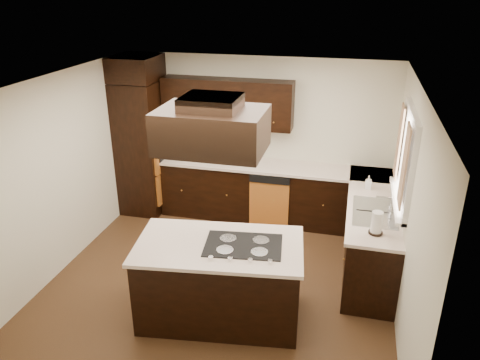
# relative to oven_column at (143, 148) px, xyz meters

# --- Properties ---
(floor) EXTENTS (4.20, 4.20, 0.02)m
(floor) POSITION_rel_oven_column_xyz_m (1.78, -1.71, -1.07)
(floor) COLOR brown
(floor) RESTS_ON ground
(ceiling) EXTENTS (4.20, 4.20, 0.02)m
(ceiling) POSITION_rel_oven_column_xyz_m (1.78, -1.71, 1.45)
(ceiling) COLOR white
(ceiling) RESTS_ON ground
(wall_back) EXTENTS (4.20, 0.02, 2.50)m
(wall_back) POSITION_rel_oven_column_xyz_m (1.78, 0.40, 0.19)
(wall_back) COLOR beige
(wall_back) RESTS_ON ground
(wall_front) EXTENTS (4.20, 0.02, 2.50)m
(wall_front) POSITION_rel_oven_column_xyz_m (1.78, -3.81, 0.19)
(wall_front) COLOR beige
(wall_front) RESTS_ON ground
(wall_left) EXTENTS (0.02, 4.20, 2.50)m
(wall_left) POSITION_rel_oven_column_xyz_m (-0.33, -1.71, 0.19)
(wall_left) COLOR beige
(wall_left) RESTS_ON ground
(wall_right) EXTENTS (0.02, 4.20, 2.50)m
(wall_right) POSITION_rel_oven_column_xyz_m (3.88, -1.71, 0.19)
(wall_right) COLOR beige
(wall_right) RESTS_ON ground
(oven_column) EXTENTS (0.65, 0.75, 2.12)m
(oven_column) POSITION_rel_oven_column_xyz_m (0.00, 0.00, 0.00)
(oven_column) COLOR black
(oven_column) RESTS_ON floor
(wall_oven_face) EXTENTS (0.05, 0.62, 0.78)m
(wall_oven_face) POSITION_rel_oven_column_xyz_m (0.35, 0.00, 0.06)
(wall_oven_face) COLOR #C87129
(wall_oven_face) RESTS_ON oven_column
(base_cabinets_back) EXTENTS (2.93, 0.60, 0.88)m
(base_cabinets_back) POSITION_rel_oven_column_xyz_m (1.81, 0.09, -0.62)
(base_cabinets_back) COLOR black
(base_cabinets_back) RESTS_ON floor
(base_cabinets_right) EXTENTS (0.60, 2.40, 0.88)m
(base_cabinets_right) POSITION_rel_oven_column_xyz_m (3.58, -0.80, -0.62)
(base_cabinets_right) COLOR black
(base_cabinets_right) RESTS_ON floor
(countertop_back) EXTENTS (2.93, 0.63, 0.04)m
(countertop_back) POSITION_rel_oven_column_xyz_m (1.81, 0.08, -0.16)
(countertop_back) COLOR beige
(countertop_back) RESTS_ON base_cabinets_back
(countertop_right) EXTENTS (0.63, 2.40, 0.04)m
(countertop_right) POSITION_rel_oven_column_xyz_m (3.56, -0.80, -0.16)
(countertop_right) COLOR beige
(countertop_right) RESTS_ON base_cabinets_right
(upper_cabinets) EXTENTS (2.00, 0.34, 0.72)m
(upper_cabinets) POSITION_rel_oven_column_xyz_m (1.34, 0.23, 0.75)
(upper_cabinets) COLOR black
(upper_cabinets) RESTS_ON wall_back
(dishwasher_front) EXTENTS (0.60, 0.05, 0.72)m
(dishwasher_front) POSITION_rel_oven_column_xyz_m (2.10, -0.20, -0.66)
(dishwasher_front) COLOR #C87129
(dishwasher_front) RESTS_ON floor
(window_frame) EXTENTS (0.06, 1.32, 1.12)m
(window_frame) POSITION_rel_oven_column_xyz_m (3.85, -1.16, 0.59)
(window_frame) COLOR white
(window_frame) RESTS_ON wall_right
(window_pane) EXTENTS (0.00, 1.20, 1.00)m
(window_pane) POSITION_rel_oven_column_xyz_m (3.87, -1.16, 0.59)
(window_pane) COLOR white
(window_pane) RESTS_ON wall_right
(curtain_left) EXTENTS (0.02, 0.34, 0.90)m
(curtain_left) POSITION_rel_oven_column_xyz_m (3.79, -1.57, 0.64)
(curtain_left) COLOR beige
(curtain_left) RESTS_ON wall_right
(curtain_right) EXTENTS (0.02, 0.34, 0.90)m
(curtain_right) POSITION_rel_oven_column_xyz_m (3.79, -0.74, 0.64)
(curtain_right) COLOR beige
(curtain_right) RESTS_ON wall_right
(sink_rim) EXTENTS (0.52, 0.84, 0.01)m
(sink_rim) POSITION_rel_oven_column_xyz_m (3.58, -1.16, -0.14)
(sink_rim) COLOR silver
(sink_rim) RESTS_ON countertop_right
(island) EXTENTS (1.83, 1.16, 0.88)m
(island) POSITION_rel_oven_column_xyz_m (1.95, -2.33, -0.62)
(island) COLOR black
(island) RESTS_ON floor
(island_top) EXTENTS (1.90, 1.23, 0.04)m
(island_top) POSITION_rel_oven_column_xyz_m (1.95, -2.33, -0.16)
(island_top) COLOR beige
(island_top) RESTS_ON island
(cooktop) EXTENTS (0.88, 0.64, 0.01)m
(cooktop) POSITION_rel_oven_column_xyz_m (2.21, -2.30, -0.13)
(cooktop) COLOR black
(cooktop) RESTS_ON island_top
(range_hood) EXTENTS (1.05, 0.72, 0.42)m
(range_hood) POSITION_rel_oven_column_xyz_m (1.88, -2.25, 1.10)
(range_hood) COLOR black
(range_hood) RESTS_ON ceiling
(hood_duct) EXTENTS (0.55, 0.50, 0.13)m
(hood_duct) POSITION_rel_oven_column_xyz_m (1.88, -2.25, 1.38)
(hood_duct) COLOR black
(hood_duct) RESTS_ON ceiling
(blender_base) EXTENTS (0.15, 0.15, 0.10)m
(blender_base) POSITION_rel_oven_column_xyz_m (0.56, 0.06, -0.09)
(blender_base) COLOR silver
(blender_base) RESTS_ON countertop_back
(blender_pitcher) EXTENTS (0.13, 0.13, 0.26)m
(blender_pitcher) POSITION_rel_oven_column_xyz_m (0.56, 0.06, 0.09)
(blender_pitcher) COLOR silver
(blender_pitcher) RESTS_ON blender_base
(spice_rack) EXTENTS (0.36, 0.16, 0.29)m
(spice_rack) POSITION_rel_oven_column_xyz_m (1.32, 0.05, 0.01)
(spice_rack) COLOR black
(spice_rack) RESTS_ON countertop_back
(mixing_bowl) EXTENTS (0.29, 0.29, 0.06)m
(mixing_bowl) POSITION_rel_oven_column_xyz_m (0.78, 0.06, -0.11)
(mixing_bowl) COLOR white
(mixing_bowl) RESTS_ON countertop_back
(soap_bottle) EXTENTS (0.08, 0.09, 0.18)m
(soap_bottle) POSITION_rel_oven_column_xyz_m (3.50, -0.46, -0.05)
(soap_bottle) COLOR white
(soap_bottle) RESTS_ON countertop_right
(paper_towel) EXTENTS (0.15, 0.15, 0.27)m
(paper_towel) POSITION_rel_oven_column_xyz_m (3.57, -1.69, -0.01)
(paper_towel) COLOR white
(paper_towel) RESTS_ON countertop_right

